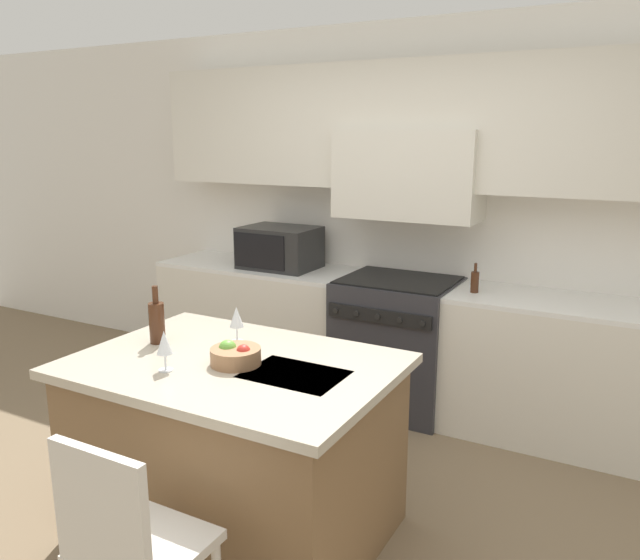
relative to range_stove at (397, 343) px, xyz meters
name	(u,v)px	position (x,y,z in m)	size (l,w,h in m)	color
ground_plane	(259,539)	(0.00, -1.76, -0.47)	(10.00, 10.00, 0.00)	#7A664C
back_cabinetry	(415,179)	(0.00, 0.27, 1.14)	(10.00, 0.46, 2.70)	silver
back_counter	(398,344)	(0.00, 0.02, -0.01)	(3.94, 0.62, 0.92)	silver
range_stove	(397,343)	(0.00, 0.00, 0.00)	(0.79, 0.70, 0.94)	#2D2D33
microwave	(280,248)	(-0.98, 0.02, 0.60)	(0.56, 0.42, 0.32)	black
kitchen_island	(236,447)	(-0.14, -1.73, -0.02)	(1.49, 1.06, 0.89)	brown
island_chair	(129,544)	(0.06, -2.63, 0.08)	(0.42, 0.40, 0.96)	beige
wine_bottle	(157,321)	(-0.64, -1.70, 0.53)	(0.08, 0.08, 0.30)	#422314
wine_glass_near	(164,344)	(-0.34, -1.98, 0.54)	(0.07, 0.07, 0.19)	white
wine_glass_far	(236,318)	(-0.29, -1.50, 0.54)	(0.07, 0.07, 0.19)	white
fruit_bowl	(235,355)	(-0.11, -1.76, 0.46)	(0.23, 0.23, 0.11)	#996B47
oil_bottle_on_counter	(475,281)	(0.54, -0.03, 0.52)	(0.05, 0.05, 0.19)	#422314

